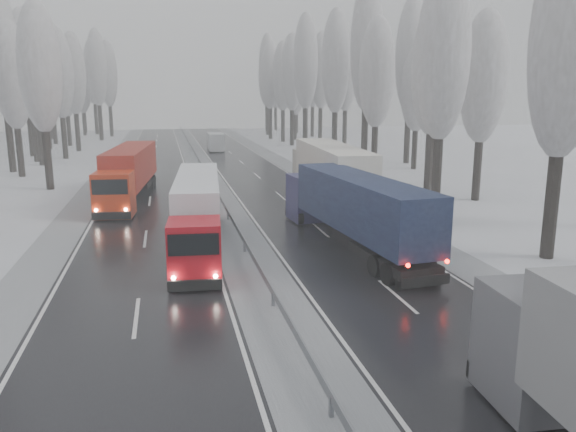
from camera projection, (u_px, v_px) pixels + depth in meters
name	position (u px, v px, depth m)	size (l,w,h in m)	color
carriageway_right	(297.00, 210.00, 40.50)	(7.50, 200.00, 0.03)	black
carriageway_left	(148.00, 217.00, 38.30)	(7.50, 200.00, 0.03)	black
median_slush	(225.00, 214.00, 39.40)	(3.00, 200.00, 0.04)	#9EA1A5
shoulder_right	(362.00, 207.00, 41.54)	(2.40, 200.00, 0.04)	#9EA1A5
shoulder_left	(71.00, 220.00, 37.26)	(2.40, 200.00, 0.04)	#9EA1A5
median_guardrail	(225.00, 206.00, 39.26)	(0.12, 200.00, 0.76)	slate
tree_16	(568.00, 42.00, 26.61)	(3.60, 3.60, 16.53)	black
tree_18	(443.00, 56.00, 37.34)	(3.60, 3.60, 16.58)	black
tree_19	(484.00, 78.00, 42.58)	(3.60, 3.60, 14.57)	black
tree_20	(433.00, 70.00, 45.93)	(3.60, 3.60, 15.71)	black
tree_21	(437.00, 51.00, 49.81)	(3.60, 3.60, 18.62)	black
tree_22	(377.00, 73.00, 55.68)	(3.60, 3.60, 15.86)	black
tree_23	(417.00, 89.00, 61.13)	(3.60, 3.60, 13.55)	black
tree_24	(367.00, 47.00, 60.41)	(3.60, 3.60, 20.49)	black
tree_25	(411.00, 57.00, 65.82)	(3.60, 3.60, 19.44)	black
tree_26	(336.00, 63.00, 70.35)	(3.60, 3.60, 18.78)	black
tree_27	(378.00, 70.00, 75.83)	(3.60, 3.60, 17.62)	black
tree_28	(306.00, 63.00, 80.18)	(3.60, 3.60, 19.62)	black
tree_29	(346.00, 71.00, 85.75)	(3.60, 3.60, 18.11)	black
tree_30	(292.00, 73.00, 89.77)	(3.60, 3.60, 17.86)	black
tree_31	(321.00, 71.00, 94.73)	(3.60, 3.60, 18.58)	black
tree_32	(283.00, 77.00, 97.02)	(3.60, 3.60, 17.33)	black
tree_33	(295.00, 88.00, 101.90)	(3.60, 3.60, 14.33)	black
tree_34	(270.00, 77.00, 103.57)	(3.60, 3.60, 17.63)	black
tree_35	(313.00, 76.00, 109.23)	(3.60, 3.60, 18.25)	black
tree_36	(267.00, 70.00, 112.89)	(3.60, 3.60, 20.23)	black
tree_37	(297.00, 83.00, 118.69)	(3.60, 3.60, 16.37)	black
tree_38	(266.00, 79.00, 123.63)	(3.60, 3.60, 17.97)	black
tree_39	(276.00, 84.00, 128.28)	(3.60, 3.60, 16.19)	black
tree_62	(40.00, 68.00, 47.38)	(3.60, 3.60, 16.04)	black
tree_64	(12.00, 76.00, 55.14)	(3.60, 3.60, 15.42)	black
tree_65	(1.00, 52.00, 58.03)	(3.60, 3.60, 19.48)	black
tree_66	(35.00, 80.00, 64.38)	(3.60, 3.60, 15.23)	black
tree_67	(29.00, 70.00, 67.65)	(3.60, 3.60, 17.09)	black
tree_68	(59.00, 74.00, 70.97)	(3.60, 3.60, 16.65)	black
tree_69	(24.00, 61.00, 73.41)	(3.60, 3.60, 19.35)	black
tree_70	(73.00, 74.00, 80.58)	(3.60, 3.60, 17.09)	black
tree_71	(42.00, 64.00, 83.06)	(3.60, 3.60, 19.61)	black
tree_72	(65.00, 84.00, 89.22)	(3.60, 3.60, 15.11)	black
tree_73	(50.00, 76.00, 92.15)	(3.60, 3.60, 17.22)	black
tree_74	(97.00, 69.00, 99.71)	(3.60, 3.60, 19.68)	black
tree_75	(47.00, 73.00, 101.77)	(3.60, 3.60, 18.60)	black
tree_76	(108.00, 75.00, 109.04)	(3.60, 3.60, 18.55)	black
tree_77	(81.00, 89.00, 112.26)	(3.60, 3.60, 14.32)	black
tree_78	(93.00, 72.00, 114.46)	(3.60, 3.60, 19.55)	black
tree_79	(82.00, 81.00, 118.04)	(3.60, 3.60, 17.07)	black
truck_blue_box	(352.00, 205.00, 30.37)	(3.96, 15.82, 4.02)	#201F4E
truck_cream_box	(329.00, 169.00, 42.59)	(3.72, 17.84, 4.55)	#B1AC9D
box_truck_distant	(215.00, 142.00, 83.12)	(2.31, 7.12, 2.64)	#AEB1B5
truck_red_white	(198.00, 206.00, 30.88)	(3.45, 14.70, 3.74)	#B50A15
truck_red_red	(129.00, 170.00, 44.08)	(4.05, 16.06, 4.08)	red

